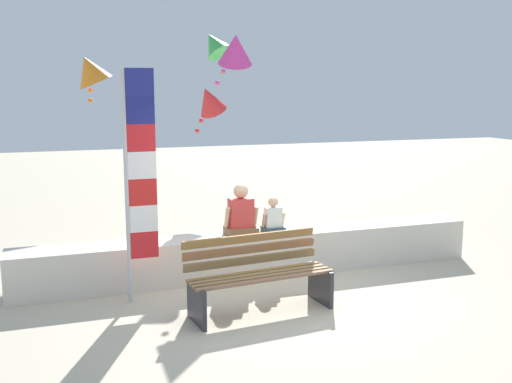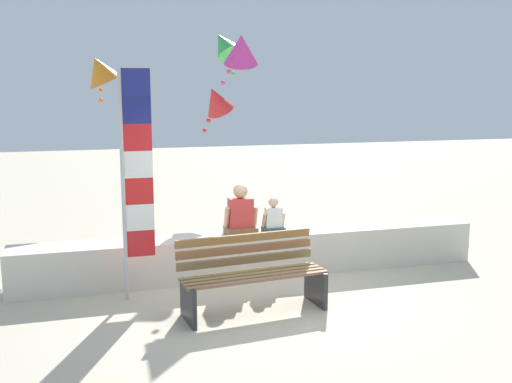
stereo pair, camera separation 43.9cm
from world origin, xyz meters
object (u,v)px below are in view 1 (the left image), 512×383
at_px(person_child, 273,219).
at_px(kite_magenta, 235,49).
at_px(flag_banner, 136,174).
at_px(kite_green, 214,44).
at_px(person_adult, 241,215).
at_px(kite_orange, 90,70).
at_px(park_bench, 258,276).
at_px(kite_red, 209,100).

distance_m(person_child, kite_magenta, 3.02).
xyz_separation_m(flag_banner, kite_green, (2.03, 3.85, 1.83)).
height_order(person_adult, person_child, person_adult).
bearing_deg(person_child, flag_banner, -164.00).
relative_size(flag_banner, kite_orange, 3.08).
bearing_deg(kite_green, person_adult, -99.31).
relative_size(kite_orange, kite_green, 1.03).
height_order(park_bench, person_adult, person_adult).
height_order(person_child, flag_banner, flag_banner).
bearing_deg(person_adult, park_bench, -98.97).
relative_size(person_child, kite_magenta, 0.56).
relative_size(person_child, kite_green, 0.57).
xyz_separation_m(kite_green, kite_red, (-0.36, -0.96, -1.02)).
xyz_separation_m(person_adult, kite_green, (0.54, 3.28, 2.56)).
height_order(park_bench, kite_magenta, kite_magenta).
bearing_deg(kite_orange, person_child, -56.94).
distance_m(kite_magenta, kite_green, 1.53).
relative_size(kite_green, kite_red, 1.00).
height_order(person_adult, flag_banner, flag_banner).
bearing_deg(person_child, kite_red, 97.46).
bearing_deg(flag_banner, kite_green, 62.15).
bearing_deg(person_child, kite_magenta, 90.04).
height_order(flag_banner, kite_green, kite_green).
bearing_deg(person_adult, flag_banner, -159.28).
bearing_deg(kite_orange, person_adult, -63.04).
relative_size(flag_banner, kite_green, 3.19).
bearing_deg(park_bench, person_adult, 81.03).
relative_size(park_bench, flag_banner, 0.62).
bearing_deg(kite_green, kite_orange, 177.97).
bearing_deg(flag_banner, kite_red, 59.99).
distance_m(park_bench, person_adult, 1.43).
xyz_separation_m(park_bench, kite_green, (0.75, 4.62, 3.01)).
bearing_deg(kite_magenta, flag_banner, -130.23).
bearing_deg(person_adult, person_child, 0.03).
xyz_separation_m(park_bench, kite_magenta, (0.69, 3.10, 2.82)).
bearing_deg(kite_red, person_adult, -94.29).
relative_size(person_adult, kite_green, 0.81).
height_order(flag_banner, kite_red, flag_banner).
distance_m(person_child, kite_red, 2.85).
bearing_deg(person_child, kite_orange, 123.06).
relative_size(park_bench, kite_green, 1.99).
bearing_deg(flag_banner, kite_orange, 93.14).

